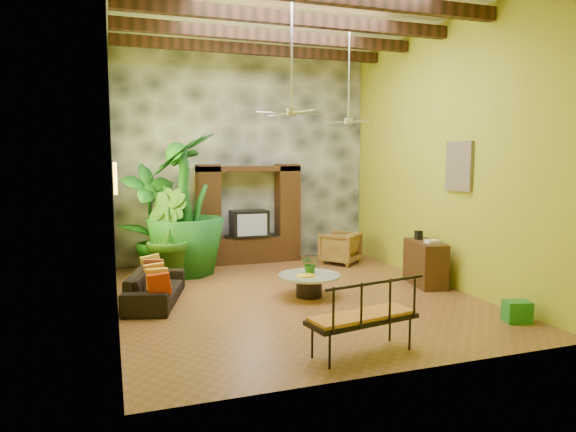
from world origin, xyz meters
name	(u,v)px	position (x,y,z in m)	size (l,w,h in m)	color
ground	(295,296)	(0.00, 0.00, 0.00)	(7.00, 7.00, 0.00)	brown
ceiling	(295,5)	(0.00, 0.00, 5.00)	(6.00, 7.00, 0.02)	silver
back_wall	(245,156)	(0.00, 3.50, 2.50)	(6.00, 0.02, 5.00)	gold
left_wall	(112,155)	(-3.00, 0.00, 2.50)	(0.02, 7.00, 5.00)	gold
right_wall	(441,155)	(3.00, 0.00, 2.50)	(0.02, 7.00, 5.00)	gold
stone_accent_wall	(245,156)	(0.00, 3.44, 2.50)	(5.98, 0.10, 4.98)	#3B3F44
ceiling_beams	(295,19)	(0.00, 0.00, 4.78)	(5.95, 5.36, 0.22)	#3B1D13
entertainment_center	(249,222)	(0.00, 3.14, 0.97)	(2.40, 0.55, 2.30)	black
ceiling_fan_front	(292,99)	(-0.20, -0.40, 3.40)	(1.28, 1.28, 1.86)	#B9B8BD
ceiling_fan_back	(349,111)	(1.60, 1.20, 3.40)	(1.28, 1.28, 1.86)	#B9B8BD
wall_art_mask	(115,178)	(-2.96, 1.00, 2.10)	(0.06, 0.32, 0.55)	gold
wall_art_painting	(459,166)	(2.96, -0.60, 2.30)	(0.06, 0.70, 0.90)	navy
sofa	(155,287)	(-2.39, 0.36, 0.27)	(1.88, 0.74, 0.55)	black
wicker_armchair	(340,248)	(1.97, 2.31, 0.37)	(0.79, 0.81, 0.74)	brown
tall_plant_a	(151,219)	(-2.26, 2.61, 1.17)	(1.23, 0.83, 2.33)	#16561B
tall_plant_b	(165,235)	(-2.05, 1.87, 0.93)	(1.02, 0.82, 1.85)	#2B6119
tall_plant_c	(184,204)	(-1.60, 2.36, 1.49)	(1.67, 1.67, 2.98)	#185D1C
coffee_table	(309,282)	(0.22, -0.15, 0.26)	(1.09, 1.09, 0.40)	black
centerpiece_plant	(310,263)	(0.27, -0.09, 0.58)	(0.33, 0.29, 0.37)	#1F5B18
yellow_tray	(306,276)	(0.11, -0.28, 0.42)	(0.29, 0.21, 0.03)	yellow
iron_bench	(365,314)	(-0.13, -2.93, 0.54)	(1.51, 0.77, 0.57)	black
side_console	(425,263)	(2.65, -0.10, 0.43)	(0.48, 1.07, 0.85)	#3E2413
green_bin	(517,312)	(2.65, -2.49, 0.16)	(0.37, 0.28, 0.32)	#217C3F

